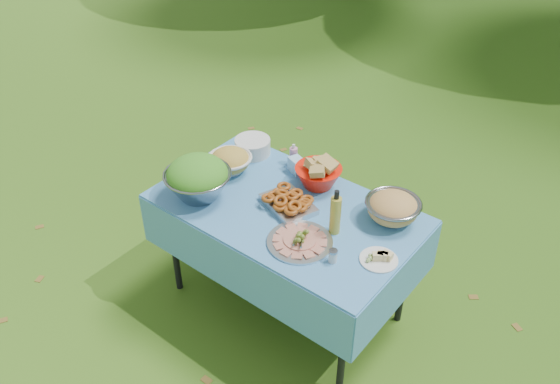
% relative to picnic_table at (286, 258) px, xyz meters
% --- Properties ---
extents(ground, '(80.00, 80.00, 0.00)m').
position_rel_picnic_table_xyz_m(ground, '(0.00, 0.00, -0.38)').
color(ground, '#16380A').
rests_on(ground, ground).
extents(picnic_table, '(1.46, 0.86, 0.76)m').
position_rel_picnic_table_xyz_m(picnic_table, '(0.00, 0.00, 0.00)').
color(picnic_table, '#84D3FF').
rests_on(picnic_table, ground).
extents(salad_bowl, '(0.49, 0.49, 0.25)m').
position_rel_picnic_table_xyz_m(salad_bowl, '(-0.45, -0.22, 0.50)').
color(salad_bowl, gray).
rests_on(salad_bowl, picnic_table).
extents(pasta_bowl_white, '(0.32, 0.32, 0.15)m').
position_rel_picnic_table_xyz_m(pasta_bowl_white, '(-0.49, 0.08, 0.45)').
color(pasta_bowl_white, silver).
rests_on(pasta_bowl_white, picnic_table).
extents(plate_stack, '(0.25, 0.25, 0.10)m').
position_rel_picnic_table_xyz_m(plate_stack, '(-0.51, 0.31, 0.43)').
color(plate_stack, silver).
rests_on(plate_stack, picnic_table).
extents(wipes_box, '(0.12, 0.10, 0.09)m').
position_rel_picnic_table_xyz_m(wipes_box, '(-0.17, 0.32, 0.42)').
color(wipes_box, '#98C9ED').
rests_on(wipes_box, picnic_table).
extents(sanitizer_bottle, '(0.05, 0.05, 0.14)m').
position_rel_picnic_table_xyz_m(sanitizer_bottle, '(-0.23, 0.37, 0.45)').
color(sanitizer_bottle, pink).
rests_on(sanitizer_bottle, picnic_table).
extents(bread_bowl, '(0.33, 0.33, 0.18)m').
position_rel_picnic_table_xyz_m(bread_bowl, '(0.01, 0.28, 0.47)').
color(bread_bowl, red).
rests_on(bread_bowl, picnic_table).
extents(pasta_bowl_steel, '(0.33, 0.33, 0.16)m').
position_rel_picnic_table_xyz_m(pasta_bowl_steel, '(0.51, 0.27, 0.46)').
color(pasta_bowl_steel, gray).
rests_on(pasta_bowl_steel, picnic_table).
extents(fried_tray, '(0.35, 0.30, 0.07)m').
position_rel_picnic_table_xyz_m(fried_tray, '(0.01, 0.01, 0.42)').
color(fried_tray, '#BAB9BE').
rests_on(fried_tray, picnic_table).
extents(charcuterie_platter, '(0.43, 0.43, 0.08)m').
position_rel_picnic_table_xyz_m(charcuterie_platter, '(0.24, -0.19, 0.42)').
color(charcuterie_platter, silver).
rests_on(charcuterie_platter, picnic_table).
extents(oil_bottle, '(0.06, 0.06, 0.26)m').
position_rel_picnic_table_xyz_m(oil_bottle, '(0.33, -0.01, 0.51)').
color(oil_bottle, '#AE9E32').
rests_on(oil_bottle, picnic_table).
extents(cheese_plate, '(0.20, 0.20, 0.05)m').
position_rel_picnic_table_xyz_m(cheese_plate, '(0.62, -0.05, 0.41)').
color(cheese_plate, silver).
rests_on(cheese_plate, picnic_table).
extents(shaker, '(0.06, 0.06, 0.07)m').
position_rel_picnic_table_xyz_m(shaker, '(0.45, -0.20, 0.42)').
color(shaker, silver).
rests_on(shaker, picnic_table).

